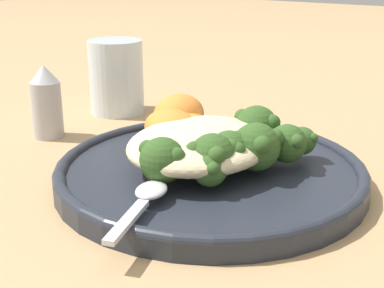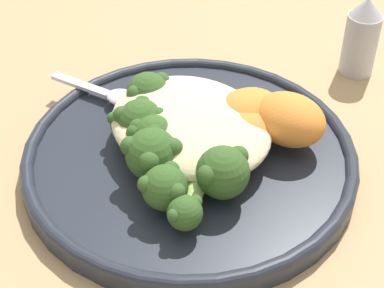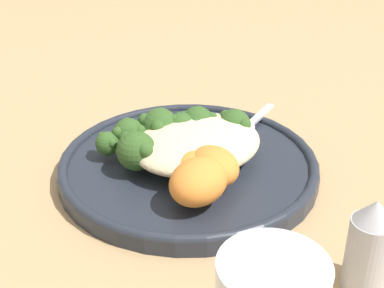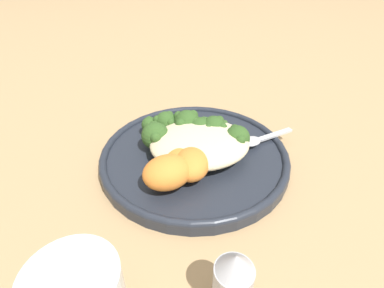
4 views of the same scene
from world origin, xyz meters
name	(u,v)px [view 2 (image 2 of 4)]	position (x,y,z in m)	size (l,w,h in m)	color
ground_plane	(185,155)	(0.00, 0.00, 0.00)	(4.00, 4.00, 0.00)	tan
plate	(190,157)	(-0.01, 0.01, 0.01)	(0.29, 0.29, 0.02)	#232833
quinoa_mound	(189,126)	(-0.01, 0.00, 0.04)	(0.15, 0.13, 0.04)	beige
broccoli_stalk_0	(160,102)	(0.04, 0.00, 0.04)	(0.11, 0.05, 0.04)	#9EBC66
broccoli_stalk_1	(141,127)	(0.02, 0.03, 0.03)	(0.09, 0.07, 0.03)	#9EBC66
broccoli_stalk_2	(149,124)	(0.02, 0.03, 0.04)	(0.09, 0.08, 0.04)	#9EBC66
broccoli_stalk_3	(161,137)	(0.00, 0.03, 0.04)	(0.06, 0.08, 0.04)	#9EBC66
broccoli_stalk_4	(157,153)	(-0.02, 0.05, 0.04)	(0.04, 0.10, 0.04)	#9EBC66
broccoli_stalk_5	(180,174)	(-0.05, 0.05, 0.04)	(0.06, 0.12, 0.04)	#9EBC66
broccoli_stalk_6	(194,190)	(-0.06, 0.05, 0.03)	(0.08, 0.11, 0.03)	#9EBC66
broccoli_stalk_7	(222,168)	(-0.07, 0.02, 0.04)	(0.09, 0.08, 0.04)	#9EBC66
sweet_potato_chunk_0	(244,128)	(-0.04, -0.03, 0.04)	(0.06, 0.05, 0.03)	orange
sweet_potato_chunk_1	(248,112)	(-0.03, -0.05, 0.04)	(0.06, 0.05, 0.04)	orange
sweet_potato_chunk_2	(289,119)	(-0.06, -0.07, 0.04)	(0.07, 0.05, 0.04)	orange
spoon	(113,95)	(0.09, 0.01, 0.03)	(0.10, 0.05, 0.01)	silver
salt_shaker	(362,37)	(-0.02, -0.23, 0.04)	(0.04, 0.04, 0.09)	#B2B2B7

